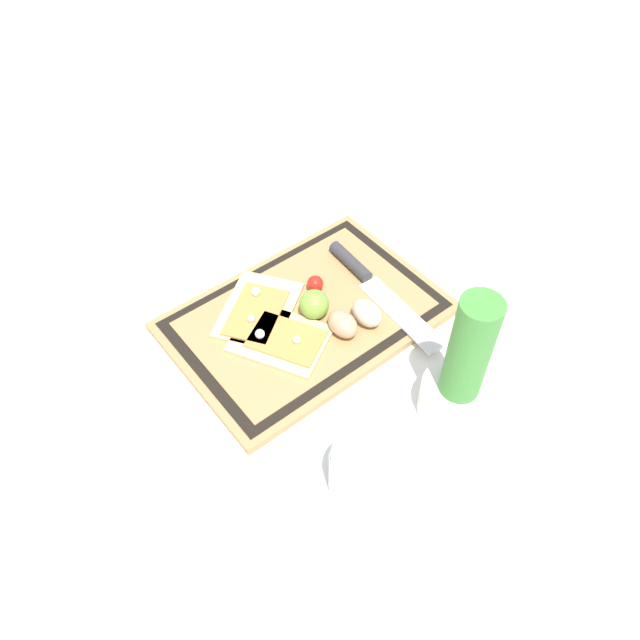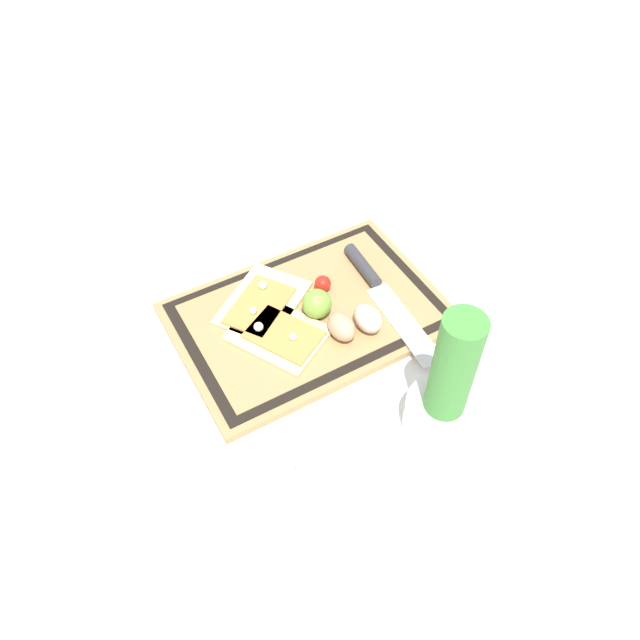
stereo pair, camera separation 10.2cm
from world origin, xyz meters
The scene contains 11 objects.
ground_plane centered at (0.00, 0.00, 0.00)m, with size 6.00×6.00×0.00m, color white.
cutting_board centered at (0.00, 0.00, 0.01)m, with size 0.45×0.30×0.02m.
pizza_slice_near centered at (0.06, -0.05, 0.02)m, with size 0.19×0.18×0.02m.
pizza_slice_far centered at (0.07, 0.02, 0.02)m, with size 0.17×0.18×0.02m.
knife centered at (-0.13, 0.01, 0.03)m, with size 0.05×0.29×0.02m.
egg_brown centered at (-0.02, 0.07, 0.04)m, with size 0.04×0.06×0.04m, color tan.
egg_pink centered at (-0.07, 0.08, 0.04)m, with size 0.04×0.06×0.04m, color beige.
lime centered at (-0.01, 0.01, 0.04)m, with size 0.05×0.05×0.05m, color #7FB742.
cherry_tomato_red centered at (-0.05, -0.03, 0.03)m, with size 0.03×0.03×0.03m, color red.
herb_pot centered at (-0.06, 0.28, 0.08)m, with size 0.11×0.11×0.24m.
sauce_jar centered at (0.13, 0.29, 0.04)m, with size 0.09×0.09×0.09m.
Camera 1 is at (0.41, 0.56, 0.81)m, focal length 35.00 mm.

